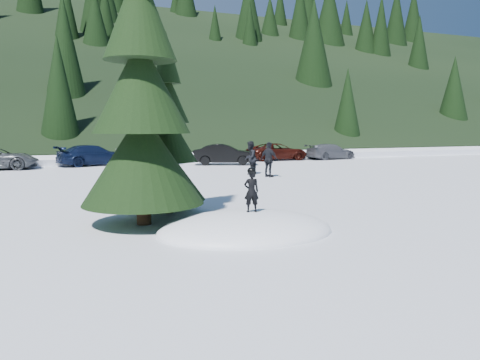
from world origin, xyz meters
name	(u,v)px	position (x,y,z in m)	size (l,w,h in m)	color
ground	(246,231)	(0.00, 0.00, 0.00)	(200.00, 200.00, 0.00)	white
snow_mound	(246,231)	(0.00, 0.00, 0.00)	(4.48, 3.52, 0.96)	white
forest_hillside	(85,49)	(0.00, 54.00, 12.50)	(200.00, 60.00, 25.00)	black
spruce_tall	(141,98)	(-2.20, 1.80, 3.32)	(3.20, 3.20, 8.60)	black
spruce_short	(168,143)	(-1.20, 3.20, 2.10)	(2.20, 2.20, 5.37)	black
child_skier	(251,191)	(0.15, 0.00, 1.00)	(0.38, 0.25, 1.04)	black
adult_0	(250,158)	(5.51, 12.73, 0.90)	(0.88, 0.68, 1.81)	black
adult_1	(269,160)	(5.89, 11.13, 0.91)	(1.06, 0.44, 1.81)	black
car_3	(94,155)	(-1.90, 21.89, 0.69)	(1.92, 4.73, 1.37)	#0E1732
car_4	(149,153)	(1.75, 21.75, 0.77)	(1.82, 4.53, 1.54)	gray
car_5	(225,154)	(6.42, 19.30, 0.70)	(1.49, 4.26, 1.40)	black
car_6	(277,152)	(11.68, 21.86, 0.65)	(2.17, 4.71, 1.31)	black
car_7	(331,152)	(16.09, 21.25, 0.61)	(1.70, 4.19, 1.22)	#55565D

